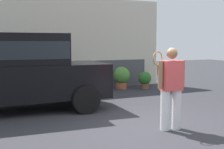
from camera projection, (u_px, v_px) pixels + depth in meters
The scene contains 6 objects.
ground_plane at pixel (148, 128), 6.62m from camera, with size 40.00×40.00×0.00m, color #2D2D33.
house_frontage at pixel (65, 46), 11.90m from camera, with size 8.11×0.40×3.55m.
parked_suv at pixel (14, 68), 8.13m from camera, with size 4.70×2.37×2.05m.
tennis_player_man at pixel (171, 87), 6.43m from camera, with size 0.77×0.28×1.71m.
potted_plant_by_porch at pixel (121, 77), 12.14m from camera, with size 0.66×0.66×0.87m.
potted_plant_secondary at pixel (145, 79), 12.21m from camera, with size 0.51×0.51×0.67m.
Camera 1 is at (-3.45, -5.52, 1.82)m, focal length 49.76 mm.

